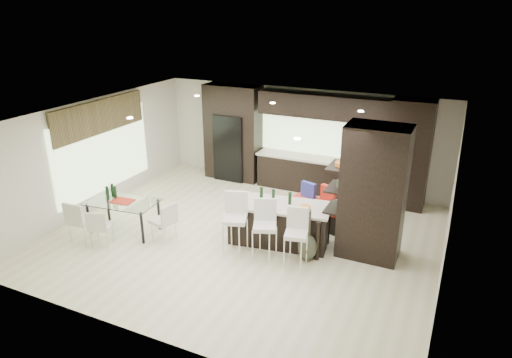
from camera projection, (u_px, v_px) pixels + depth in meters
The scene contains 22 objects.
ground at pixel (245, 237), 10.00m from camera, with size 8.00×8.00×0.00m, color beige.
back_wall at pixel (300, 137), 12.48m from camera, with size 8.00×0.02×2.70m, color beige.
left_wall at pixel (97, 155), 11.08m from camera, with size 0.02×7.00×2.70m, color beige.
right_wall at pixel (449, 214), 7.95m from camera, with size 0.02×7.00×2.70m, color beige.
ceiling at pixel (243, 116), 9.03m from camera, with size 8.00×7.00×0.02m, color white.
window_left at pixel (104, 152), 11.23m from camera, with size 0.04×3.20×1.90m, color #B2D199.
window_back at pixel (321, 133), 12.14m from camera, with size 3.40×0.04×1.20m, color #B2D199.
stone_accent at pixel (100, 117), 10.90m from camera, with size 0.08×3.00×0.80m, color brown.
ceiling_spots at pixel (249, 114), 9.25m from camera, with size 4.00×3.00×0.02m, color white.
back_cabinetry at pixel (314, 143), 12.00m from camera, with size 6.80×0.68×2.70m, color black.
refrigerator at pixel (233, 147), 13.04m from camera, with size 0.90×0.68×1.90m, color black.
partition_column at pixel (373, 193), 8.84m from camera, with size 1.20×0.80×2.70m, color black.
kitchen_island at pixel (279, 223), 9.64m from camera, with size 2.11×0.91×0.88m, color black.
stool_left at pixel (235, 230), 9.20m from camera, with size 0.46×0.46×1.03m, color silver.
stool_mid at pixel (265, 237), 8.96m from camera, with size 0.44×0.44×1.00m, color silver.
stool_right at pixel (296, 244), 8.73m from camera, with size 0.42×0.42×0.95m, color silver.
bench at pixel (318, 213), 10.52m from camera, with size 1.38×0.53×0.53m, color black.
floor_vase at pixel (308, 235), 8.95m from camera, with size 0.39×0.39×1.07m, color #3E4431, non-canonical shape.
dining_table at pixel (124, 216), 10.12m from camera, with size 1.51×0.85×0.73m, color white.
chair_near at pixel (101, 229), 9.50m from camera, with size 0.43×0.43×0.79m, color silver.
chair_far at pixel (83, 223), 9.64m from camera, with size 0.48×0.48×0.89m, color silver.
chair_end at pixel (164, 224), 9.69m from camera, with size 0.45×0.45×0.82m, color silver.
Camera 1 is at (3.95, -7.94, 4.80)m, focal length 32.00 mm.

